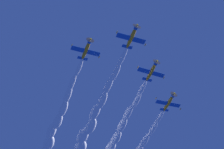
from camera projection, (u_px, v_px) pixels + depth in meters
The scene contains 6 objects.
airplane_lead at pixel (132, 37), 89.18m from camera, with size 7.27×8.01×2.56m.
airplane_left_wingman at pixel (152, 71), 97.21m from camera, with size 7.26×8.08×2.42m.
airplane_right_wingman at pixel (86, 50), 93.67m from camera, with size 7.21×8.03×2.52m.
airplane_slot_tail at pixel (169, 102), 102.56m from camera, with size 7.23×8.00×2.57m.
smoke_trail_lead at pixel (82, 140), 108.15m from camera, with size 51.45×4.94×4.35m.
smoke_trail_right_wingman at pixel (47, 147), 112.75m from camera, with size 52.25×4.96×4.29m.
Camera 1 is at (37.59, -22.37, 2.00)m, focal length 56.59 mm.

